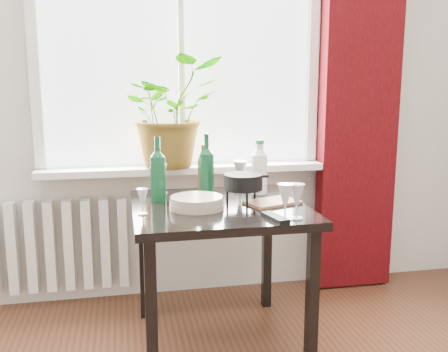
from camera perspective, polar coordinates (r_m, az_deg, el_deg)
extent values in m
cube|color=white|center=(3.08, -5.03, 15.40)|extent=(1.72, 0.08, 1.62)
cube|color=white|center=(3.04, -4.64, 0.83)|extent=(1.72, 0.20, 0.04)
cube|color=#330407|center=(3.30, 15.26, 9.47)|extent=(0.50, 0.12, 2.56)
cube|color=silver|center=(3.18, -18.25, -7.51)|extent=(0.80, 0.10, 0.55)
cube|color=black|center=(2.50, -0.63, -3.73)|extent=(0.85, 0.85, 0.04)
cube|color=black|center=(2.24, -8.30, -15.64)|extent=(0.05, 0.05, 0.70)
cube|color=black|center=(2.92, -9.17, -9.37)|extent=(0.05, 0.05, 0.70)
cube|color=black|center=(2.39, 10.03, -14.01)|extent=(0.05, 0.05, 0.70)
cube|color=black|center=(3.03, 4.91, -8.51)|extent=(0.05, 0.05, 0.70)
imported|color=#41761F|center=(2.97, -6.10, 7.26)|extent=(0.72, 0.67, 0.65)
cylinder|color=#B9AC99|center=(2.42, -3.15, -3.04)|extent=(0.33, 0.33, 0.06)
cube|color=black|center=(2.23, 5.84, -4.74)|extent=(0.09, 0.18, 0.02)
cube|color=#9B6446|center=(2.53, 5.54, -2.99)|extent=(0.30, 0.24, 0.01)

